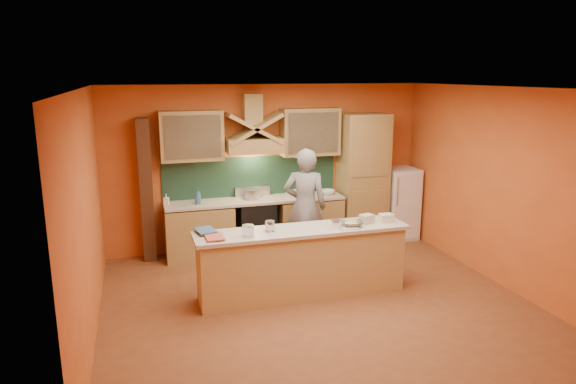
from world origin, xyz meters
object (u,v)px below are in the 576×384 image
object	(u,v)px
mixing_bowl	(351,224)
person	(305,207)
stove	(256,226)
kitchen_scale	(335,225)
fridge	(399,203)

from	to	relation	value
mixing_bowl	person	bearing A→B (deg)	101.26
stove	person	world-z (taller)	person
kitchen_scale	person	bearing A→B (deg)	108.39
fridge	person	size ratio (longest dim) A/B	0.70
stove	mixing_bowl	distance (m)	2.23
stove	mixing_bowl	world-z (taller)	mixing_bowl
stove	fridge	xyz separation A→B (m)	(2.70, 0.00, 0.20)
stove	mixing_bowl	xyz separation A→B (m)	(0.88, -1.98, 0.53)
kitchen_scale	mixing_bowl	xyz separation A→B (m)	(0.25, 0.03, -0.01)
fridge	kitchen_scale	world-z (taller)	fridge
stove	kitchen_scale	size ratio (longest dim) A/B	8.00
stove	kitchen_scale	bearing A→B (deg)	-72.55
stove	person	size ratio (longest dim) A/B	0.49
stove	mixing_bowl	size ratio (longest dim) A/B	3.01
stove	person	xyz separation A→B (m)	(0.63, -0.74, 0.48)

